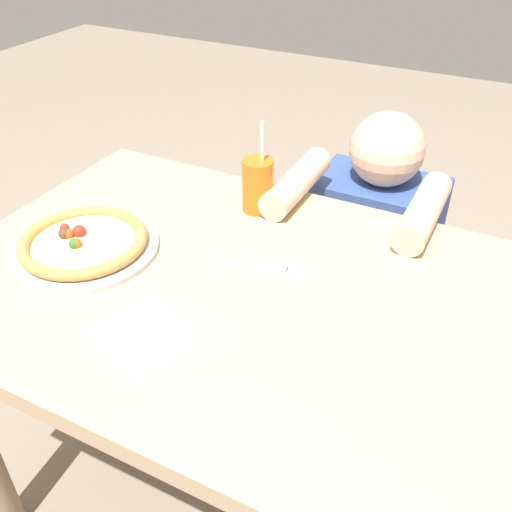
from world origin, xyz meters
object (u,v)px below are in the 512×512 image
object	(u,v)px
pizza_near	(84,243)
drink_cup_colored	(258,185)
diner_seated	(369,269)
fork	(264,267)

from	to	relation	value
pizza_near	drink_cup_colored	xyz separation A→B (m)	(0.25, 0.32, 0.05)
drink_cup_colored	diner_seated	world-z (taller)	drink_cup_colored
pizza_near	diner_seated	bearing A→B (deg)	54.76
drink_cup_colored	fork	xyz separation A→B (m)	(0.12, -0.20, -0.06)
drink_cup_colored	pizza_near	bearing A→B (deg)	-127.87
fork	diner_seated	distance (m)	0.62
pizza_near	diner_seated	size ratio (longest dim) A/B	0.34
pizza_near	fork	bearing A→B (deg)	17.57
pizza_near	fork	xyz separation A→B (m)	(0.36, 0.12, -0.02)
drink_cup_colored	fork	size ratio (longest dim) A/B	1.11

